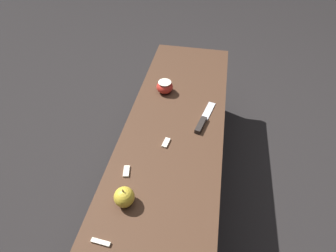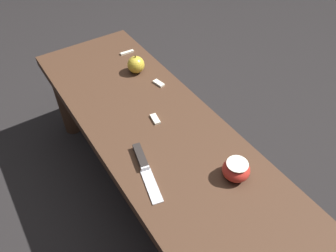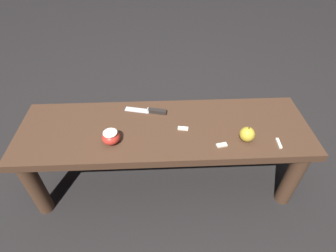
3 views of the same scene
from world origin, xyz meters
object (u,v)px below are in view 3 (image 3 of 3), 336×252
(wooden_bench, at_px, (165,139))
(apple_cut, at_px, (111,137))
(knife, at_px, (152,111))
(apple_whole, at_px, (247,134))

(wooden_bench, bearing_deg, apple_cut, -160.28)
(knife, height_order, apple_whole, apple_whole)
(wooden_bench, xyz_separation_m, knife, (-0.06, 0.12, 0.09))
(apple_whole, bearing_deg, knife, 153.11)
(wooden_bench, height_order, apple_whole, apple_whole)
(apple_cut, bearing_deg, knife, 48.69)
(wooden_bench, relative_size, apple_whole, 18.08)
(wooden_bench, height_order, apple_cut, apple_cut)
(wooden_bench, xyz_separation_m, apple_cut, (-0.24, -0.09, 0.11))
(apple_whole, xyz_separation_m, apple_cut, (-0.61, 0.01, -0.00))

